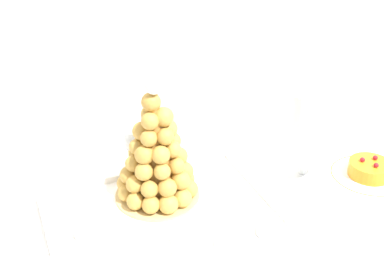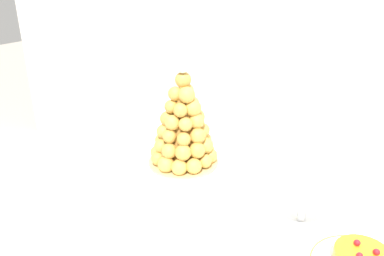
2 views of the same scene
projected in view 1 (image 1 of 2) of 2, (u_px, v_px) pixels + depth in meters
buffet_table at (241, 225)px, 1.39m from camera, size 1.63×0.83×0.75m
serving_tray at (163, 218)px, 1.27m from camera, size 0.56×0.42×0.02m
croquembouche at (156, 155)px, 1.29m from camera, size 0.22×0.22×0.34m
dessert_cup_centre at (185, 246)px, 1.14m from camera, size 0.06×0.06×0.05m
dessert_cup_mid_right at (226, 236)px, 1.17m from camera, size 0.06×0.06×0.05m
dessert_cup_right at (267, 226)px, 1.20m from camera, size 0.05×0.05×0.05m
creme_brulee_ramekin at (92, 228)px, 1.21m from camera, size 0.08×0.08×0.03m
macaron_goblet at (308, 125)px, 1.37m from camera, size 0.13×0.13×0.26m
fruit_tart_plate at (369, 172)px, 1.43m from camera, size 0.22×0.22×0.06m
wine_glass at (137, 142)px, 1.39m from camera, size 0.08×0.08×0.16m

